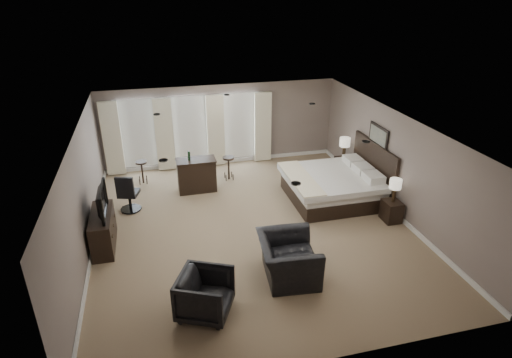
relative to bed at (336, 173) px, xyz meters
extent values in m
cube|color=#867055|center=(-2.58, -0.91, -0.77)|extent=(7.60, 8.60, 0.04)
cube|color=silver|center=(-2.58, -0.91, 1.83)|extent=(7.60, 8.60, 0.04)
cube|color=gray|center=(-2.58, 3.34, 0.53)|extent=(7.50, 0.04, 2.60)
cube|color=gray|center=(-2.58, -5.16, 0.53)|extent=(7.50, 0.04, 2.60)
cube|color=gray|center=(-6.33, -0.91, 0.53)|extent=(0.04, 8.50, 2.60)
cube|color=gray|center=(1.17, -0.91, 0.53)|extent=(0.04, 8.50, 2.60)
cube|color=silver|center=(-5.18, 3.28, 0.48)|extent=(1.15, 0.04, 2.05)
cube|color=silver|center=(-3.58, 3.28, 0.48)|extent=(1.15, 0.04, 2.05)
cube|color=silver|center=(-1.98, 3.28, 0.48)|extent=(1.15, 0.04, 2.05)
cube|color=beige|center=(-5.93, 3.16, 0.41)|extent=(0.55, 0.12, 2.30)
cube|color=beige|center=(-4.38, 3.16, 0.41)|extent=(0.55, 0.12, 2.30)
cube|color=beige|center=(-2.78, 3.16, 0.41)|extent=(0.55, 0.12, 2.30)
cube|color=beige|center=(-1.23, 3.16, 0.41)|extent=(0.55, 0.12, 2.30)
cube|color=silver|center=(0.00, 0.00, 0.00)|extent=(2.41, 2.30, 1.53)
cube|color=black|center=(0.89, -1.45, -0.50)|extent=(0.40, 0.49, 0.54)
cube|color=black|center=(0.89, 1.45, -0.49)|extent=(0.41, 0.50, 0.54)
cube|color=beige|center=(0.89, -1.45, 0.07)|extent=(0.30, 0.30, 0.61)
cube|color=beige|center=(0.89, 1.45, 0.11)|extent=(0.32, 0.32, 0.67)
cube|color=slate|center=(1.12, 0.00, 0.98)|extent=(0.04, 0.96, 0.56)
cube|color=black|center=(-6.03, -0.88, -0.36)|extent=(0.46, 1.41, 0.82)
imported|color=black|center=(-6.03, -0.88, 0.13)|extent=(0.64, 1.12, 0.15)
imported|color=black|center=(-2.33, -2.96, -0.19)|extent=(0.98, 1.39, 1.15)
imported|color=black|center=(-4.10, -3.62, -0.30)|extent=(1.14, 1.17, 0.92)
cube|color=black|center=(-3.63, 1.45, -0.28)|extent=(1.11, 0.58, 0.97)
cube|color=black|center=(-5.14, 2.35, -0.42)|extent=(0.42, 0.42, 0.69)
cube|color=black|center=(-2.60, 1.99, -0.40)|extent=(0.42, 0.42, 0.73)
cube|color=black|center=(-5.49, 0.71, -0.24)|extent=(0.67, 0.67, 1.05)
camera|label=1|loc=(-4.70, -9.71, 4.75)|focal=30.00mm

